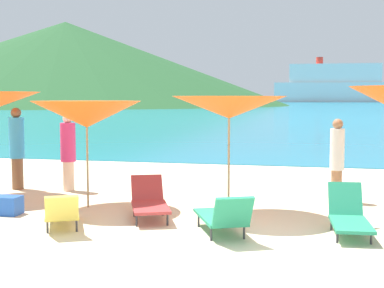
# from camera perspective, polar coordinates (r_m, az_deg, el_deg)

# --- Properties ---
(ground_plane) EXTENTS (50.00, 100.00, 0.30)m
(ground_plane) POSITION_cam_1_polar(r_m,az_deg,el_deg) (18.07, 8.75, -2.43)
(ground_plane) COLOR beige
(ocean_water) EXTENTS (650.00, 440.00, 0.02)m
(ocean_water) POSITION_cam_1_polar(r_m,az_deg,el_deg) (236.98, 13.10, 4.29)
(ocean_water) COLOR teal
(ocean_water) RESTS_ON ground_plane
(headland_hill) EXTENTS (121.76, 121.76, 22.64)m
(headland_hill) POSITION_cam_1_polar(r_m,az_deg,el_deg) (154.28, -13.07, 8.21)
(headland_hill) COLOR #235128
(headland_hill) RESTS_ON ground_plane
(umbrella_1) EXTENTS (2.17, 2.17, 2.08)m
(umbrella_1) POSITION_cam_1_polar(r_m,az_deg,el_deg) (10.68, -11.00, 3.08)
(umbrella_1) COLOR #9E7F59
(umbrella_1) RESTS_ON ground_plane
(umbrella_2) EXTENTS (2.13, 2.13, 2.17)m
(umbrella_2) POSITION_cam_1_polar(r_m,az_deg,el_deg) (9.86, 3.91, 3.86)
(umbrella_2) COLOR #9E7F59
(umbrella_2) RESTS_ON ground_plane
(lounge_chair_1) EXTENTS (1.12, 1.53, 0.66)m
(lounge_chair_1) POSITION_cam_1_polar(r_m,az_deg,el_deg) (9.18, -13.50, -6.90)
(lounge_chair_1) COLOR #D8BF4C
(lounge_chair_1) RESTS_ON ground_plane
(lounge_chair_4) EXTENTS (0.68, 1.44, 0.74)m
(lounge_chair_4) POSITION_cam_1_polar(r_m,az_deg,el_deg) (8.93, 16.15, -7.25)
(lounge_chair_4) COLOR #268C66
(lounge_chair_4) RESTS_ON ground_plane
(lounge_chair_5) EXTENTS (1.12, 1.61, 0.69)m
(lounge_chair_5) POSITION_cam_1_polar(r_m,az_deg,el_deg) (9.70, -4.51, -5.97)
(lounge_chair_5) COLOR #A53333
(lounge_chair_5) RESTS_ON ground_plane
(lounge_chair_6) EXTENTS (1.19, 1.65, 0.73)m
(lounge_chair_6) POSITION_cam_1_polar(r_m,az_deg,el_deg) (8.51, 3.30, -7.56)
(lounge_chair_6) COLOR #268C66
(lounge_chair_6) RESTS_ON ground_plane
(beachgoer_0) EXTENTS (0.29, 0.29, 1.71)m
(beachgoer_0) POSITION_cam_1_polar(r_m,az_deg,el_deg) (11.53, 14.98, -1.36)
(beachgoer_0) COLOR #A3704C
(beachgoer_0) RESTS_ON ground_plane
(beachgoer_1) EXTENTS (0.35, 0.35, 1.91)m
(beachgoer_1) POSITION_cam_1_polar(r_m,az_deg,el_deg) (13.27, -17.91, -0.20)
(beachgoer_1) COLOR brown
(beachgoer_1) RESTS_ON ground_plane
(beachgoer_2) EXTENTS (0.34, 0.34, 1.78)m
(beachgoer_2) POSITION_cam_1_polar(r_m,az_deg,el_deg) (12.73, -12.88, -0.64)
(beachgoer_2) COLOR beige
(beachgoer_2) RESTS_ON ground_plane
(cooler_box) EXTENTS (0.51, 0.38, 0.34)m
(cooler_box) POSITION_cam_1_polar(r_m,az_deg,el_deg) (10.57, -18.86, -6.11)
(cooler_box) COLOR blue
(cooler_box) RESTS_ON ground_plane
(cruise_ship) EXTENTS (52.27, 11.38, 19.63)m
(cruise_ship) POSITION_cam_1_polar(r_m,az_deg,el_deg) (246.77, 14.70, 5.99)
(cruise_ship) COLOR white
(cruise_ship) RESTS_ON ocean_water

